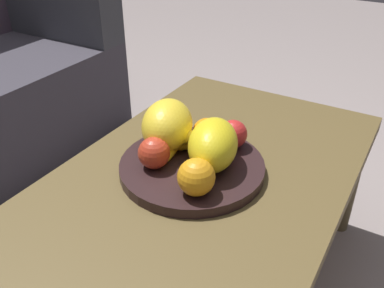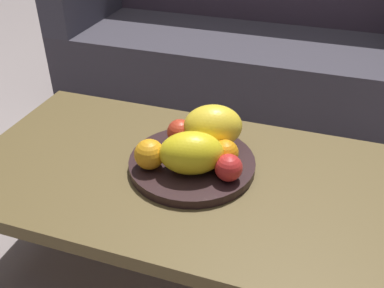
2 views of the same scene
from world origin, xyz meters
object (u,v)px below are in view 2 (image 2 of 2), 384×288
Objects in this scene: melon_large_front at (191,153)px; apple_front at (180,132)px; orange_front at (150,154)px; couch at (238,48)px; melon_smaller_beside at (213,126)px; banana_bunch at (204,139)px; apple_right at (229,168)px; coffee_table at (174,183)px; fruit_bowl at (192,163)px; orange_right at (225,153)px.

melon_large_front is 2.23× the size of apple_front.
melon_large_front is 2.05× the size of orange_front.
orange_front is at bearing -170.18° from melon_large_front.
melon_smaller_beside is at bearing -80.70° from couch.
couch is 10.23× the size of banana_bunch.
couch reaches higher than apple_right.
banana_bunch is (0.06, 0.09, 0.10)m from coffee_table.
couch reaches higher than apple_front.
coffee_table is 0.19m from melon_smaller_beside.
apple_front is at bearing 98.15° from coffee_table.
melon_large_front reaches higher than apple_front.
couch is 5.04× the size of fruit_bowl.
couch is 1.22m from melon_large_front.
melon_smaller_beside is at bearing 57.05° from coffee_table.
melon_smaller_beside reaches higher than apple_right.
orange_front is 1.14× the size of orange_right.
melon_smaller_beside is 2.03× the size of orange_front.
melon_large_front reaches higher than apple_right.
melon_large_front is (0.06, -0.02, 0.12)m from coffee_table.
apple_right is at bearing 4.14° from orange_front.
melon_smaller_beside is 0.10m from orange_right.
banana_bunch is at bearing -81.72° from couch.
melon_large_front is 0.13m from apple_front.
banana_bunch is (0.01, 0.06, 0.04)m from fruit_bowl.
coffee_table is 6.89× the size of melon_smaller_beside.
orange_right reaches higher than fruit_bowl.
fruit_bowl is (0.04, 0.03, 0.06)m from coffee_table.
apple_front is at bearing -85.42° from couch.
melon_large_front reaches higher than banana_bunch.
coffee_table is at bearing -85.13° from couch.
melon_large_front reaches higher than coffee_table.
coffee_table is at bearing 172.04° from apple_right.
apple_right is 0.15m from banana_bunch.
fruit_bowl is 4.25× the size of orange_front.
apple_front is at bearing 131.05° from fruit_bowl.
apple_right is (0.02, -0.06, -0.00)m from orange_right.
apple_right is at bearing -67.81° from orange_right.
orange_right is (0.09, 0.01, 0.05)m from fruit_bowl.
couch is 24.40× the size of orange_right.
melon_smaller_beside reaches higher than coffee_table.
couch is at bearing 94.58° from apple_front.
banana_bunch is (-0.10, 0.11, -0.00)m from apple_right.
couch is at bearing 101.99° from apple_right.
couch is at bearing 101.44° from orange_right.
melon_smaller_beside is (0.17, -1.07, 0.19)m from couch.
orange_front reaches higher than apple_right.
apple_front is (-0.07, 0.11, -0.02)m from melon_large_front.
orange_right is at bearing 37.14° from melon_large_front.
melon_smaller_beside reaches higher than fruit_bowl.
orange_right is at bearing -53.63° from melon_smaller_beside.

